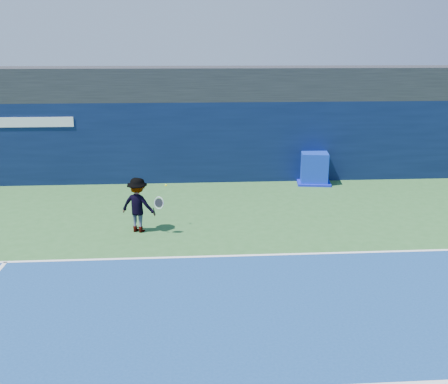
{
  "coord_description": "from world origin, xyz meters",
  "views": [
    {
      "loc": [
        -0.57,
        -8.21,
        4.86
      ],
      "look_at": [
        0.34,
        5.2,
        1.0
      ],
      "focal_mm": 40.0,
      "sensor_mm": 36.0,
      "label": 1
    }
  ],
  "objects": [
    {
      "name": "tennis_ball",
      "position": [
        -1.27,
        5.21,
        1.22
      ],
      "size": [
        0.06,
        0.06,
        0.06
      ],
      "color": "yellow",
      "rests_on": "ground"
    },
    {
      "name": "baseline",
      "position": [
        0.0,
        3.0,
        0.01
      ],
      "size": [
        24.0,
        0.1,
        0.01
      ],
      "primitive_type": "cube",
      "color": "white",
      "rests_on": "ground"
    },
    {
      "name": "back_wall_assembly",
      "position": [
        -0.0,
        10.5,
        1.5
      ],
      "size": [
        36.0,
        1.03,
        3.0
      ],
      "color": "#091536",
      "rests_on": "ground"
    },
    {
      "name": "ground",
      "position": [
        0.0,
        0.0,
        0.0
      ],
      "size": [
        80.0,
        80.0,
        0.0
      ],
      "primitive_type": "plane",
      "color": "#2C602B",
      "rests_on": "ground"
    },
    {
      "name": "stadium_band",
      "position": [
        0.0,
        11.5,
        3.6
      ],
      "size": [
        36.0,
        3.0,
        1.2
      ],
      "primitive_type": "cube",
      "color": "black",
      "rests_on": "back_wall_assembly"
    },
    {
      "name": "tennis_player",
      "position": [
        -2.03,
        4.91,
        0.76
      ],
      "size": [
        1.29,
        0.89,
        1.52
      ],
      "color": "white",
      "rests_on": "ground"
    },
    {
      "name": "equipment_cart",
      "position": [
        4.03,
        9.7,
        0.53
      ],
      "size": [
        1.39,
        1.39,
        1.17
      ],
      "color": "#0B27A2",
      "rests_on": "ground"
    }
  ]
}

